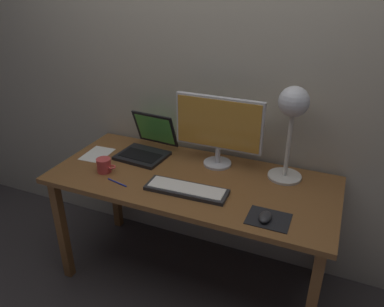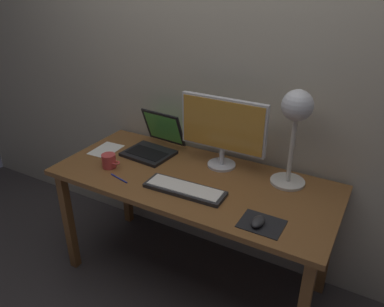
% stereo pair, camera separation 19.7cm
% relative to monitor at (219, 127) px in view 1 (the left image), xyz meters
% --- Properties ---
extents(ground_plane, '(4.80, 4.80, 0.00)m').
position_rel_monitor_xyz_m(ground_plane, '(-0.08, -0.21, -0.99)').
color(ground_plane, '#383333').
rests_on(ground_plane, ground).
extents(back_wall, '(4.80, 0.06, 2.60)m').
position_rel_monitor_xyz_m(back_wall, '(-0.08, 0.19, 0.31)').
color(back_wall, '#B2A893').
rests_on(back_wall, ground).
extents(desk, '(1.60, 0.70, 0.74)m').
position_rel_monitor_xyz_m(desk, '(-0.08, -0.21, -0.32)').
color(desk, brown).
rests_on(desk, ground).
extents(monitor, '(0.52, 0.17, 0.42)m').
position_rel_monitor_xyz_m(monitor, '(0.00, 0.00, 0.00)').
color(monitor, silver).
rests_on(monitor, desk).
extents(keyboard_main, '(0.45, 0.16, 0.03)m').
position_rel_monitor_xyz_m(keyboard_main, '(-0.05, -0.35, -0.23)').
color(keyboard_main, '#28282B').
rests_on(keyboard_main, desk).
extents(laptop, '(0.31, 0.34, 0.25)m').
position_rel_monitor_xyz_m(laptop, '(-0.46, -0.02, -0.18)').
color(laptop, black).
rests_on(laptop, desk).
extents(desk_lamp, '(0.19, 0.19, 0.53)m').
position_rel_monitor_xyz_m(desk_lamp, '(0.40, 0.00, 0.14)').
color(desk_lamp, beige).
rests_on(desk_lamp, desk).
extents(mousepad, '(0.20, 0.16, 0.00)m').
position_rel_monitor_xyz_m(mousepad, '(0.40, -0.42, -0.24)').
color(mousepad, black).
rests_on(mousepad, desk).
extents(mouse, '(0.06, 0.10, 0.03)m').
position_rel_monitor_xyz_m(mouse, '(0.39, -0.44, -0.23)').
color(mouse, '#28282B').
rests_on(mouse, mousepad).
extents(coffee_mug, '(0.12, 0.08, 0.08)m').
position_rel_monitor_xyz_m(coffee_mug, '(-0.57, -0.34, -0.20)').
color(coffee_mug, '#CC3F3F').
rests_on(coffee_mug, desk).
extents(paper_sheet_near_mouse, '(0.16, 0.22, 0.00)m').
position_rel_monitor_xyz_m(paper_sheet_near_mouse, '(-0.75, -0.17, -0.24)').
color(paper_sheet_near_mouse, white).
rests_on(paper_sheet_near_mouse, desk).
extents(pen, '(0.14, 0.04, 0.01)m').
position_rel_monitor_xyz_m(pen, '(-0.43, -0.42, -0.24)').
color(pen, '#2633A5').
rests_on(pen, desk).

